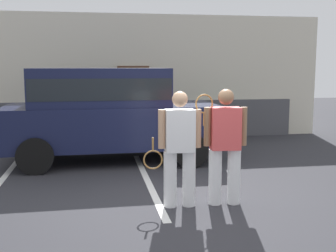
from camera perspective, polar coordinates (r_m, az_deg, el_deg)
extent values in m
plane|color=#2D2D33|center=(6.60, 2.94, -10.50)|extent=(40.00, 40.00, 0.00)
cube|color=silver|center=(7.94, -2.78, -7.26)|extent=(0.12, 4.40, 0.01)
cube|color=beige|center=(12.44, -3.39, 6.56)|extent=(10.62, 0.30, 3.56)
cube|color=#4C4C51|center=(12.33, -3.24, 0.82)|extent=(8.92, 0.10, 1.10)
cube|color=brown|center=(12.23, -4.63, 3.10)|extent=(0.90, 0.06, 2.10)
cube|color=#141938|center=(9.50, -7.47, 0.13)|extent=(4.62, 1.95, 0.90)
cube|color=#141938|center=(9.41, -9.09, 5.22)|extent=(2.92, 1.79, 0.80)
cube|color=black|center=(9.42, -9.09, 5.10)|extent=(2.86, 1.81, 0.44)
cylinder|color=black|center=(10.69, 0.63, -1.31)|extent=(0.72, 0.27, 0.72)
cylinder|color=black|center=(8.86, 2.98, -3.27)|extent=(0.72, 0.27, 0.72)
cylinder|color=black|center=(10.55, -16.14, -1.75)|extent=(0.72, 0.27, 0.72)
cylinder|color=black|center=(8.70, -17.36, -3.85)|extent=(0.72, 0.27, 0.72)
cylinder|color=white|center=(6.45, 2.83, -7.04)|extent=(0.20, 0.20, 0.84)
cylinder|color=white|center=(6.40, 0.29, -7.14)|extent=(0.20, 0.20, 0.84)
cube|color=white|center=(6.27, 1.59, -0.61)|extent=(0.44, 0.28, 0.63)
sphere|color=tan|center=(6.22, 1.61, 3.62)|extent=(0.23, 0.23, 0.23)
cylinder|color=tan|center=(6.32, 3.99, -0.32)|extent=(0.11, 0.11, 0.57)
cylinder|color=tan|center=(6.23, -0.84, -0.42)|extent=(0.11, 0.11, 0.57)
torus|color=olive|center=(6.35, -2.03, -4.54)|extent=(0.37, 0.04, 0.37)
cylinder|color=olive|center=(6.30, -2.04, -2.45)|extent=(0.03, 0.03, 0.20)
cylinder|color=white|center=(6.61, 8.81, -6.68)|extent=(0.20, 0.20, 0.85)
cylinder|color=white|center=(6.55, 6.32, -6.77)|extent=(0.20, 0.20, 0.85)
cube|color=#E04C4C|center=(6.43, 7.69, -0.31)|extent=(0.46, 0.31, 0.63)
sphere|color=#8C6647|center=(6.38, 7.77, 3.88)|extent=(0.24, 0.24, 0.24)
cylinder|color=#8C6647|center=(6.49, 10.05, -0.04)|extent=(0.11, 0.11, 0.58)
cylinder|color=#8C6647|center=(6.38, 5.31, -0.09)|extent=(0.11, 0.11, 0.58)
torus|color=olive|center=(6.38, 4.87, 2.99)|extent=(0.29, 0.08, 0.29)
cylinder|color=olive|center=(6.41, 4.84, 0.90)|extent=(0.03, 0.03, 0.20)
cylinder|color=gray|center=(12.00, 7.10, -1.41)|extent=(0.46, 0.46, 0.28)
sphere|color=#387F33|center=(11.94, 7.14, 0.69)|extent=(0.71, 0.71, 0.71)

